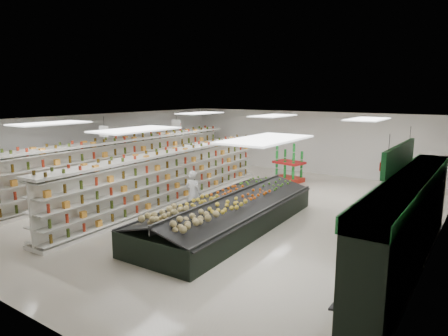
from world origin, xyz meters
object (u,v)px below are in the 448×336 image
Objects in this scene: gondola_left at (131,165)px; gondola_center at (172,179)px; produce_island at (229,212)px; shopper_main at (193,194)px; soda_endcap at (289,164)px; shopper_background at (227,157)px.

gondola_center is (3.21, -0.89, -0.09)m from gondola_left.
produce_island is 1.63m from shopper_main.
shopper_main is at bearing -20.92° from gondola_left.
soda_endcap reaches higher than shopper_main.
gondola_center is 7.23× the size of shopper_main.
produce_island is (3.41, -1.19, -0.43)m from gondola_center.
gondola_center reaches higher than produce_island.
soda_endcap is (2.09, 5.92, -0.09)m from gondola_center.
produce_island is at bearing -79.48° from soda_endcap.
soda_endcap is at bearing -50.80° from shopper_background.
shopper_main is at bearing -30.81° from gondola_center.
shopper_main is 0.86× the size of shopper_background.
soda_endcap is 3.24m from shopper_background.
gondola_left is 1.09× the size of gondola_center.
gondola_center is at bearing -109.43° from soda_endcap.
gondola_left is 4.99m from shopper_background.
produce_island is at bearing 165.43° from shopper_main.
gondola_center reaches higher than shopper_main.
shopper_main is at bearing 172.27° from produce_island.
shopper_background reaches higher than produce_island.
shopper_main is at bearing -125.00° from shopper_background.
gondola_left is 6.78× the size of shopper_background.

